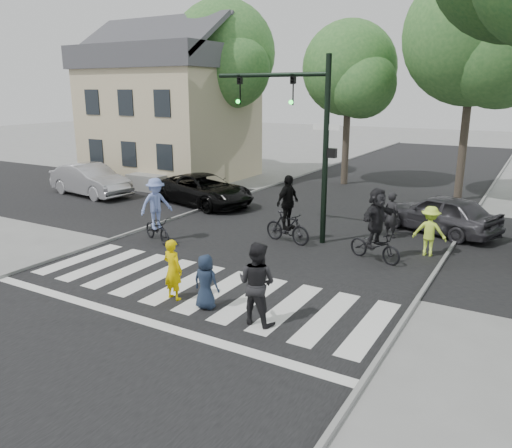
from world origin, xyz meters
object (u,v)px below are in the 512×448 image
at_px(cyclist_right, 376,229).
at_px(car_suv, 204,190).
at_px(car_silver, 90,180).
at_px(pedestrian_child, 206,282).
at_px(car_grey, 440,214).
at_px(cyclist_mid, 287,215).
at_px(traffic_signal, 302,123).
at_px(cyclist_left, 157,215).
at_px(pedestrian_adult, 257,283).
at_px(pedestrian_woman, 173,270).

bearing_deg(cyclist_right, car_suv, 158.11).
relative_size(cyclist_right, car_silver, 0.48).
xyz_separation_m(pedestrian_child, car_grey, (3.43, 9.35, 0.05)).
relative_size(pedestrian_child, cyclist_mid, 0.57).
bearing_deg(car_grey, cyclist_right, 6.32).
relative_size(cyclist_mid, car_suv, 0.47).
distance_m(car_suv, car_grey, 9.86).
relative_size(pedestrian_child, cyclist_right, 0.59).
bearing_deg(car_silver, cyclist_right, -91.70).
bearing_deg(cyclist_right, car_grey, 75.36).
bearing_deg(car_suv, cyclist_right, -97.62).
distance_m(traffic_signal, car_suv, 7.23).
bearing_deg(cyclist_left, traffic_signal, 33.79).
height_order(car_suv, car_silver, car_silver).
relative_size(car_silver, car_grey, 1.11).
bearing_deg(cyclist_right, pedestrian_adult, -100.33).
distance_m(car_silver, car_grey, 15.85).
bearing_deg(car_silver, pedestrian_woman, -116.36).
bearing_deg(car_suv, cyclist_mid, -105.21).
bearing_deg(cyclist_right, pedestrian_child, -114.16).
bearing_deg(cyclist_mid, car_grey, 42.45).
xyz_separation_m(pedestrian_adult, car_silver, (-13.73, 7.77, -0.16)).
relative_size(traffic_signal, pedestrian_woman, 3.97).
bearing_deg(car_silver, cyclist_mid, -92.71).
height_order(cyclist_right, car_suv, cyclist_right).
height_order(traffic_signal, pedestrian_adult, traffic_signal).
height_order(pedestrian_adult, cyclist_left, cyclist_left).
xyz_separation_m(traffic_signal, cyclist_right, (2.88, -0.87, -2.92)).
xyz_separation_m(traffic_signal, pedestrian_woman, (-0.48, -6.11, -3.14)).
bearing_deg(car_grey, car_suv, -65.87).
distance_m(traffic_signal, car_grey, 6.00).
bearing_deg(cyclist_mid, pedestrian_woman, -93.08).
distance_m(pedestrian_child, cyclist_mid, 5.62).
distance_m(pedestrian_woman, cyclist_right, 6.23).
relative_size(traffic_signal, car_grey, 1.45).
distance_m(cyclist_mid, cyclist_right, 3.08).
bearing_deg(traffic_signal, cyclist_mid, -107.53).
distance_m(traffic_signal, cyclist_left, 5.63).
bearing_deg(pedestrian_adult, car_silver, -28.09).
relative_size(cyclist_right, car_suv, 0.45).
distance_m(cyclist_left, cyclist_right, 7.09).
height_order(pedestrian_child, car_silver, car_silver).
bearing_deg(traffic_signal, car_silver, 172.42).
relative_size(pedestrian_adult, cyclist_right, 0.84).
relative_size(traffic_signal, cyclist_mid, 2.64).
bearing_deg(cyclist_left, car_grey, 36.50).
bearing_deg(cyclist_left, cyclist_right, 14.64).
distance_m(pedestrian_child, car_silver, 14.55).
distance_m(pedestrian_child, cyclist_left, 5.69).
height_order(pedestrian_woman, cyclist_right, cyclist_right).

